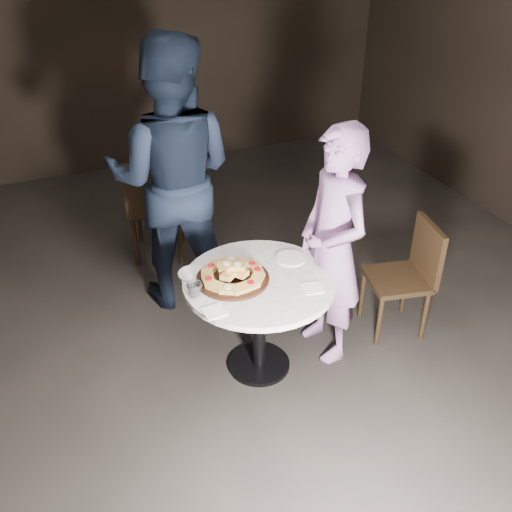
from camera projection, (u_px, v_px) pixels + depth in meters
The scene contains 13 objects.
floor at pixel (237, 365), 3.67m from camera, with size 7.00×7.00×0.00m, color black.
table at pixel (259, 297), 3.38m from camera, with size 1.15×1.15×0.67m.
serving_board at pixel (233, 279), 3.30m from camera, with size 0.43×0.43×0.02m, color black.
focaccia_pile at pixel (233, 273), 3.28m from camera, with size 0.38×0.37×0.10m.
plate_left at pixel (193, 273), 3.35m from camera, with size 0.18×0.18×0.01m, color white.
plate_right at pixel (291, 258), 3.49m from camera, with size 0.18×0.18×0.01m, color white.
water_glass at pixel (195, 290), 3.15m from camera, with size 0.09×0.09×0.08m, color silver.
napkin_near at pixel (214, 312), 3.04m from camera, with size 0.12×0.12×0.01m, color white.
napkin_far at pixel (312, 288), 3.23m from camera, with size 0.11×0.11×0.01m, color white.
chair_far at pixel (155, 203), 4.49m from camera, with size 0.53×0.54×0.89m.
chair_right at pixel (410, 271), 3.77m from camera, with size 0.46×0.44×0.80m.
diner_navy at pixel (172, 178), 3.84m from camera, with size 0.92×0.72×1.90m, color black.
diner_teal at pixel (333, 248), 3.42m from camera, with size 0.56×0.37×1.53m, color #86629A.
Camera 1 is at (-0.93, -2.57, 2.54)m, focal length 40.00 mm.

